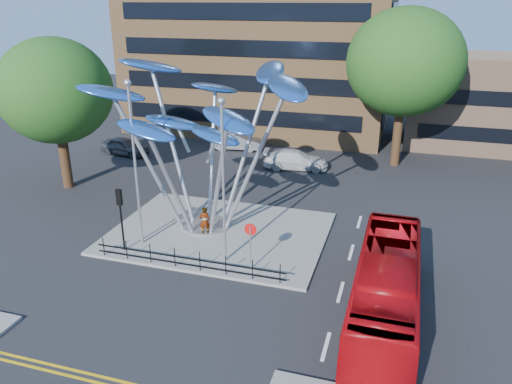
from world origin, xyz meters
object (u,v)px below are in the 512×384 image
(tree_left, at_px, (55,91))
(leaf_sculpture, at_px, (202,111))
(red_bus, at_px, (386,289))
(parked_car_right, at_px, (296,160))
(pedestrian, at_px, (205,221))
(street_lamp_left, at_px, (134,151))
(parked_car_left, at_px, (125,146))
(traffic_light_island, at_px, (120,207))
(tree_right, at_px, (405,63))
(parked_car_mid, at_px, (237,142))
(no_entry_sign_island, at_px, (250,239))
(street_lamp_right, at_px, (223,168))

(tree_left, distance_m, leaf_sculpture, 12.38)
(tree_left, height_order, red_bus, tree_left)
(parked_car_right, bearing_deg, pedestrian, 160.60)
(street_lamp_left, xyz_separation_m, parked_car_left, (-9.73, 14.60, -4.62))
(traffic_light_island, bearing_deg, tree_right, 56.31)
(pedestrian, height_order, parked_car_left, pedestrian)
(street_lamp_left, xyz_separation_m, parked_car_mid, (-1.03, 18.84, -4.62))
(tree_right, bearing_deg, street_lamp_left, -124.05)
(tree_right, relative_size, pedestrian, 7.22)
(no_entry_sign_island, distance_m, parked_car_right, 16.26)
(tree_left, relative_size, traffic_light_island, 3.01)
(leaf_sculpture, xyz_separation_m, no_entry_sign_island, (4.07, -4.16, -5.06))
(no_entry_sign_island, bearing_deg, street_lamp_right, 162.13)
(tree_right, bearing_deg, parked_car_mid, 178.57)
(leaf_sculpture, distance_m, parked_car_left, 17.77)
(tree_right, relative_size, street_lamp_right, 1.46)
(street_lamp_right, xyz_separation_m, red_bus, (8.00, -2.55, -3.63))
(tree_left, distance_m, traffic_light_island, 12.44)
(traffic_light_island, xyz_separation_m, no_entry_sign_island, (7.00, 0.02, -0.80))
(street_lamp_left, bearing_deg, parked_car_mid, 93.12)
(traffic_light_island, bearing_deg, red_bus, -8.62)
(tree_right, xyz_separation_m, parked_car_right, (-7.40, -3.32, -7.31))
(no_entry_sign_island, bearing_deg, red_bus, -17.61)
(street_lamp_right, height_order, parked_car_mid, street_lamp_right)
(street_lamp_left, xyz_separation_m, traffic_light_island, (-0.50, -1.00, -2.74))
(leaf_sculpture, xyz_separation_m, parked_car_right, (2.67, 12.00, -6.14))
(tree_right, relative_size, parked_car_mid, 2.71)
(tree_right, relative_size, red_bus, 1.15)
(tree_right, xyz_separation_m, parked_car_mid, (-13.53, 0.34, -7.30))
(tree_left, relative_size, parked_car_left, 2.39)
(street_lamp_left, xyz_separation_m, parked_car_right, (5.10, 15.18, -4.62))
(red_bus, height_order, parked_car_mid, red_bus)
(tree_left, distance_m, parked_car_right, 18.04)
(street_lamp_left, relative_size, parked_car_right, 1.75)
(leaf_sculpture, height_order, parked_car_left, leaf_sculpture)
(red_bus, bearing_deg, parked_car_left, 142.44)
(no_entry_sign_island, distance_m, pedestrian, 4.70)
(tree_right, height_order, street_lamp_right, tree_right)
(leaf_sculpture, relative_size, no_entry_sign_island, 5.19)
(tree_right, xyz_separation_m, no_entry_sign_island, (-6.00, -19.48, -6.22))
(parked_car_left, distance_m, parked_car_right, 14.84)
(tree_right, bearing_deg, parked_car_left, -170.04)
(tree_left, bearing_deg, parked_car_left, 91.60)
(street_lamp_left, height_order, parked_car_right, street_lamp_left)
(leaf_sculpture, height_order, parked_car_right, leaf_sculpture)
(tree_left, distance_m, red_bus, 25.02)
(street_lamp_right, bearing_deg, pedestrian, 131.06)
(no_entry_sign_island, bearing_deg, parked_car_right, 94.96)
(tree_right, bearing_deg, tree_left, -151.39)
(red_bus, bearing_deg, no_entry_sign_island, 162.66)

